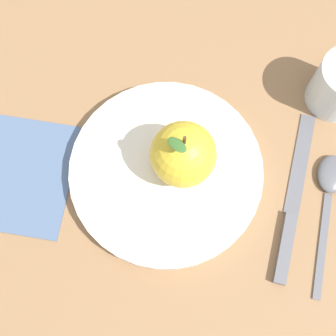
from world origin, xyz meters
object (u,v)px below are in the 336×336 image
at_px(spoon, 330,189).
at_px(linen_napkin, 17,174).
at_px(apple, 183,154).
at_px(knife, 292,211).
at_px(dinner_plate, 168,170).

distance_m(spoon, linen_napkin, 0.38).
distance_m(apple, linen_napkin, 0.21).
height_order(apple, linen_napkin, apple).
bearing_deg(knife, apple, -61.68).
height_order(dinner_plate, knife, dinner_plate).
distance_m(dinner_plate, spoon, 0.19).
height_order(apple, spoon, apple).
distance_m(dinner_plate, apple, 0.05).
bearing_deg(apple, dinner_plate, -24.31).
bearing_deg(dinner_plate, linen_napkin, -38.99).
height_order(apple, knife, apple).
distance_m(apple, knife, 0.15).
bearing_deg(knife, spoon, 169.56).
relative_size(dinner_plate, linen_napkin, 1.60).
bearing_deg(spoon, linen_napkin, -42.60).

